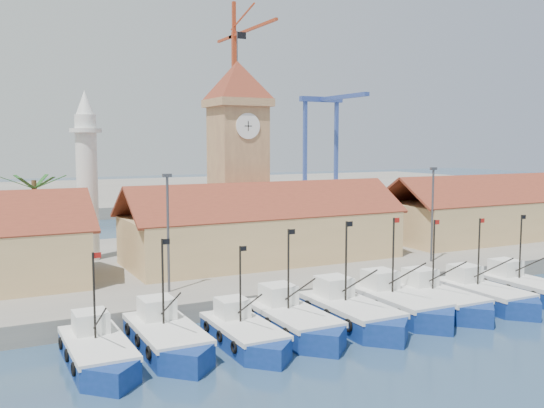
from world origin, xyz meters
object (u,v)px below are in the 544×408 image
boat_4 (353,315)px  clock_tower (238,151)px  boat_0 (99,355)px  minaret (87,175)px

boat_4 → clock_tower: clock_tower is taller
boat_4 → boat_0: bearing=179.3°
minaret → clock_tower: bearing=-7.6°
clock_tower → boat_0: bearing=-129.3°
boat_4 → minaret: (-13.27, 25.69, 8.93)m
boat_0 → minaret: (4.18, 25.47, 9.01)m
boat_0 → boat_4: bearing=-0.7°
clock_tower → minaret: clock_tower is taller
boat_0 → boat_4: boat_4 is taller
boat_0 → minaret: size_ratio=0.56×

